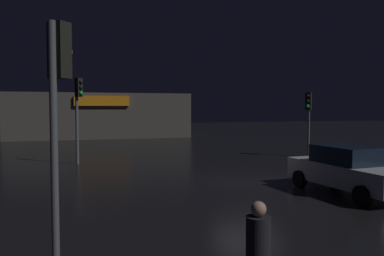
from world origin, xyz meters
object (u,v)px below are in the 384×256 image
object	(u,v)px
traffic_signal_opposite	(308,109)
traffic_signal_main	(78,105)
traffic_signal_cross_left	(58,91)
car_near	(348,170)
pedestrian	(258,251)
store_building	(99,115)

from	to	relation	value
traffic_signal_opposite	traffic_signal_main	bearing A→B (deg)	176.47
traffic_signal_opposite	traffic_signal_cross_left	world-z (taller)	traffic_signal_cross_left
traffic_signal_main	traffic_signal_opposite	distance (m)	12.94
traffic_signal_cross_left	car_near	xyz separation A→B (m)	(9.06, 3.86, -2.36)
car_near	pedestrian	distance (m)	8.92
store_building	traffic_signal_main	distance (m)	20.58
store_building	traffic_signal_cross_left	world-z (taller)	traffic_signal_cross_left
car_near	store_building	bearing A→B (deg)	102.04
store_building	traffic_signal_cross_left	xyz separation A→B (m)	(-2.64, -33.93, 1.01)
traffic_signal_main	pedestrian	world-z (taller)	traffic_signal_main
traffic_signal_cross_left	pedestrian	distance (m)	4.15
traffic_signal_main	traffic_signal_opposite	world-z (taller)	traffic_signal_main
store_building	traffic_signal_cross_left	bearing A→B (deg)	-94.45
traffic_signal_cross_left	car_near	size ratio (longest dim) A/B	0.94
pedestrian	traffic_signal_main	bearing A→B (deg)	97.93
store_building	traffic_signal_opposite	world-z (taller)	store_building
traffic_signal_main	store_building	bearing A→B (deg)	83.81
traffic_signal_cross_left	car_near	distance (m)	10.13
pedestrian	traffic_signal_opposite	bearing A→B (deg)	54.49
traffic_signal_opposite	car_near	bearing A→B (deg)	-115.85
traffic_signal_main	car_near	world-z (taller)	traffic_signal_main
store_building	car_near	world-z (taller)	store_building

